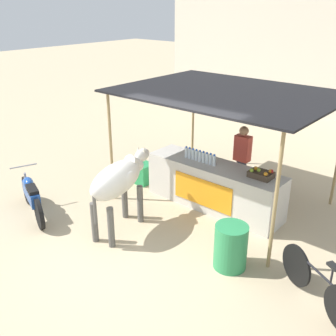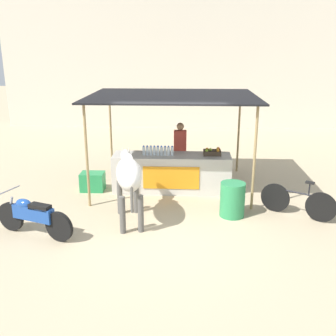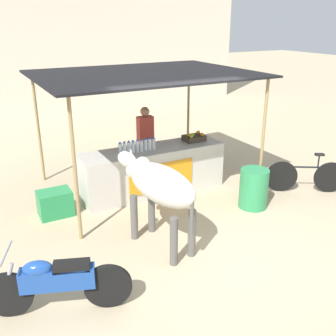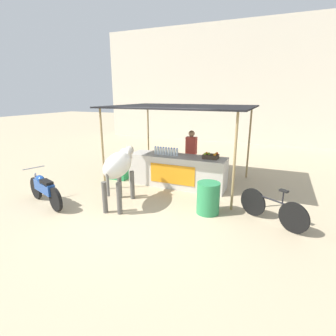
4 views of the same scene
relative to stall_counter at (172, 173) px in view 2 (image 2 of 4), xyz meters
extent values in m
plane|color=tan|center=(0.00, -2.20, -0.48)|extent=(60.00, 60.00, 0.00)
cube|color=beige|center=(0.00, 8.60, 2.82)|extent=(16.00, 0.50, 6.61)
cube|color=beige|center=(0.00, 0.00, 0.00)|extent=(3.00, 0.80, 0.96)
cube|color=orange|center=(0.00, -0.41, 0.00)|extent=(1.40, 0.02, 0.58)
cube|color=black|center=(0.00, 0.30, 1.93)|extent=(4.20, 3.20, 0.04)
cylinder|color=#997F51|center=(-1.89, -1.14, 0.73)|extent=(0.06, 0.06, 2.41)
cylinder|color=#997F51|center=(1.89, -1.14, 0.73)|extent=(0.06, 0.06, 2.41)
cylinder|color=#997F51|center=(-1.89, 1.74, 0.73)|extent=(0.06, 0.06, 2.41)
cylinder|color=#997F51|center=(1.89, 1.74, 0.73)|extent=(0.06, 0.06, 2.41)
cylinder|color=silver|center=(-0.71, -0.05, 0.59)|extent=(0.07, 0.07, 0.22)
cylinder|color=blue|center=(-0.71, -0.05, 0.71)|extent=(0.04, 0.04, 0.03)
cylinder|color=silver|center=(-0.62, -0.05, 0.59)|extent=(0.07, 0.07, 0.22)
cylinder|color=blue|center=(-0.62, -0.05, 0.71)|extent=(0.04, 0.04, 0.03)
cylinder|color=silver|center=(-0.53, -0.05, 0.59)|extent=(0.07, 0.07, 0.22)
cylinder|color=blue|center=(-0.53, -0.05, 0.71)|extent=(0.04, 0.04, 0.03)
cylinder|color=silver|center=(-0.44, -0.05, 0.59)|extent=(0.07, 0.07, 0.22)
cylinder|color=blue|center=(-0.44, -0.05, 0.71)|extent=(0.04, 0.04, 0.03)
cylinder|color=silver|center=(-0.35, -0.05, 0.59)|extent=(0.07, 0.07, 0.22)
cylinder|color=blue|center=(-0.35, -0.05, 0.71)|extent=(0.04, 0.04, 0.03)
cylinder|color=silver|center=(-0.26, -0.05, 0.59)|extent=(0.07, 0.07, 0.22)
cylinder|color=blue|center=(-0.26, -0.05, 0.71)|extent=(0.04, 0.04, 0.03)
cylinder|color=silver|center=(-0.17, -0.05, 0.59)|extent=(0.07, 0.07, 0.22)
cylinder|color=blue|center=(-0.17, -0.05, 0.71)|extent=(0.04, 0.04, 0.03)
cylinder|color=silver|center=(-0.08, -0.05, 0.59)|extent=(0.07, 0.07, 0.22)
cylinder|color=blue|center=(-0.08, -0.05, 0.71)|extent=(0.04, 0.04, 0.03)
cylinder|color=silver|center=(0.01, -0.05, 0.59)|extent=(0.07, 0.07, 0.22)
cylinder|color=blue|center=(0.01, -0.05, 0.71)|extent=(0.04, 0.04, 0.03)
cube|color=#3F3326|center=(1.02, 0.05, 0.54)|extent=(0.44, 0.32, 0.12)
sphere|color=orange|center=(1.17, 0.13, 0.63)|extent=(0.08, 0.08, 0.08)
sphere|color=#8CB22D|center=(0.88, -0.06, 0.63)|extent=(0.08, 0.08, 0.08)
sphere|color=#B21E19|center=(1.19, 0.14, 0.63)|extent=(0.08, 0.08, 0.08)
sphere|color=#8CB22D|center=(0.98, 0.03, 0.63)|extent=(0.08, 0.08, 0.08)
sphere|color=orange|center=(0.89, 0.08, 0.63)|extent=(0.08, 0.08, 0.08)
sphere|color=orange|center=(1.16, -0.05, 0.63)|extent=(0.08, 0.08, 0.08)
cylinder|color=#383842|center=(0.20, 0.75, -0.04)|extent=(0.22, 0.22, 0.88)
cube|color=#BF3F33|center=(0.20, 0.75, 0.68)|extent=(0.34, 0.20, 0.56)
sphere|color=#A87A56|center=(0.20, 0.75, 1.07)|extent=(0.20, 0.20, 0.20)
cube|color=#268C4C|center=(-2.06, -0.10, -0.24)|extent=(0.60, 0.44, 0.48)
cylinder|color=#2D8C51|center=(1.40, -1.55, -0.10)|extent=(0.54, 0.54, 0.77)
ellipsoid|color=silver|center=(-0.81, -1.98, 0.60)|extent=(0.81, 1.48, 0.60)
cylinder|color=#575551|center=(-1.09, -1.54, -0.09)|extent=(0.12, 0.12, 0.78)
cylinder|color=#575551|center=(-0.74, -1.46, -0.09)|extent=(0.12, 0.12, 0.78)
cylinder|color=#575551|center=(-0.88, -2.50, -0.09)|extent=(0.12, 0.12, 0.78)
cylinder|color=#575551|center=(-0.52, -2.42, -0.09)|extent=(0.12, 0.12, 0.78)
cylinder|color=silver|center=(-0.94, -1.40, 0.71)|extent=(0.33, 0.49, 0.41)
ellipsoid|color=silver|center=(-1.00, -1.11, 0.77)|extent=(0.31, 0.48, 0.26)
cone|color=beige|center=(-1.07, -1.14, 0.91)|extent=(0.05, 0.05, 0.10)
cone|color=beige|center=(-0.93, -1.11, 0.91)|extent=(0.05, 0.05, 0.10)
cylinder|color=#575551|center=(-0.66, -2.63, 0.33)|extent=(0.06, 0.06, 0.60)
ellipsoid|color=silver|center=(-0.62, -1.84, 0.60)|extent=(0.19, 0.45, 0.32)
cylinder|color=black|center=(-3.17, -2.49, -0.18)|extent=(0.59, 0.28, 0.60)
cylinder|color=black|center=(-2.04, -2.90, -0.18)|extent=(0.59, 0.28, 0.60)
cube|color=#1E4799|center=(-2.60, -2.69, 0.00)|extent=(0.91, 0.48, 0.28)
ellipsoid|color=#1E4799|center=(-2.81, -2.62, 0.16)|extent=(0.41, 0.31, 0.20)
cube|color=black|center=(-2.44, -2.76, 0.16)|extent=(0.48, 0.32, 0.10)
cylinder|color=#99999E|center=(-3.12, -2.50, 0.40)|extent=(0.22, 0.53, 0.03)
cylinder|color=#99999E|center=(-3.15, -2.49, 0.02)|extent=(0.21, 0.12, 0.49)
cylinder|color=black|center=(2.39, -1.25, -0.15)|extent=(0.59, 0.37, 0.66)
cylinder|color=black|center=(3.25, -1.76, -0.15)|extent=(0.59, 0.37, 0.66)
cylinder|color=black|center=(2.82, -1.50, 0.07)|extent=(0.75, 0.47, 0.04)
cylinder|color=black|center=(3.01, -1.62, 0.19)|extent=(0.03, 0.03, 0.28)
cube|color=black|center=(3.01, -1.62, 0.35)|extent=(0.21, 0.18, 0.04)
camera|label=1|loc=(4.11, -6.30, 3.59)|focal=42.00mm
camera|label=2|loc=(0.38, -9.63, 3.11)|focal=42.00mm
camera|label=3|loc=(-3.30, -6.83, 2.96)|focal=42.00mm
camera|label=4|loc=(2.80, -7.26, 2.28)|focal=28.00mm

